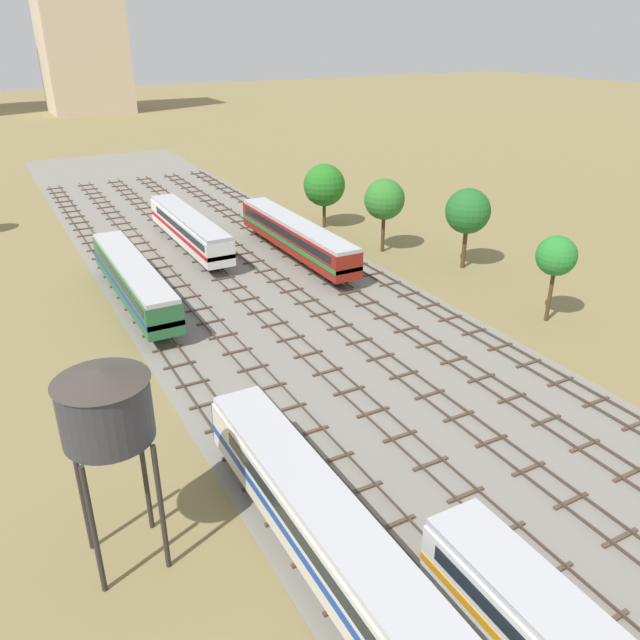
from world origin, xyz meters
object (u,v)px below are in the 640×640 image
(diesel_railcar_far_left_near, at_px, (322,525))
(passenger_coach_centre_right_midfar, at_px, (296,235))
(diesel_railcar_centre_left_far, at_px, (189,228))
(water_tower, at_px, (105,407))
(diesel_railcar_far_left_mid, at_px, (133,278))

(diesel_railcar_far_left_near, relative_size, passenger_coach_centre_right_midfar, 0.93)
(diesel_railcar_far_left_near, bearing_deg, passenger_coach_centre_right_midfar, 64.96)
(diesel_railcar_far_left_near, xyz_separation_m, diesel_railcar_centre_left_far, (9.05, 46.70, 0.00))
(passenger_coach_centre_right_midfar, height_order, water_tower, water_tower)
(diesel_railcar_centre_left_far, xyz_separation_m, water_tower, (-16.61, -41.76, 5.64))
(diesel_railcar_far_left_near, height_order, diesel_railcar_far_left_mid, same)
(diesel_railcar_far_left_near, xyz_separation_m, diesel_railcar_far_left_mid, (0.00, 34.24, 0.00))
(diesel_railcar_centre_left_far, height_order, water_tower, water_tower)
(diesel_railcar_far_left_mid, height_order, diesel_railcar_centre_left_far, same)
(diesel_railcar_far_left_mid, xyz_separation_m, diesel_railcar_centre_left_far, (9.05, 12.46, 0.00))
(diesel_railcar_far_left_mid, distance_m, passenger_coach_centre_right_midfar, 18.66)
(diesel_railcar_far_left_mid, distance_m, water_tower, 30.79)
(diesel_railcar_far_left_mid, relative_size, water_tower, 2.05)
(diesel_railcar_centre_left_far, relative_size, water_tower, 2.05)
(diesel_railcar_far_left_near, distance_m, diesel_railcar_centre_left_far, 47.57)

